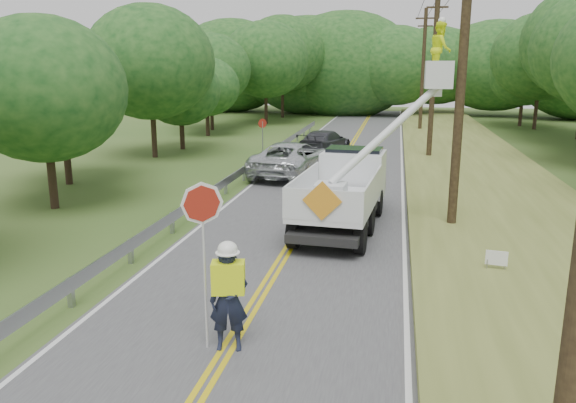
# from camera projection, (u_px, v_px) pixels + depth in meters

# --- Properties ---
(ground) EXTENTS (140.00, 140.00, 0.00)m
(ground) POSITION_uv_depth(u_px,v_px,m) (231.00, 343.00, 11.21)
(ground) COLOR #2F561C
(ground) RESTS_ON ground
(road) EXTENTS (7.20, 96.00, 0.03)m
(road) POSITION_uv_depth(u_px,v_px,m) (323.00, 193.00, 24.57)
(road) COLOR #454447
(road) RESTS_ON ground
(guardrail) EXTENTS (0.18, 48.00, 0.77)m
(guardrail) POSITION_uv_depth(u_px,v_px,m) (239.00, 174.00, 26.05)
(guardrail) COLOR #93959A
(guardrail) RESTS_ON ground
(utility_poles) EXTENTS (1.60, 43.30, 10.00)m
(utility_poles) POSITION_uv_depth(u_px,v_px,m) (443.00, 69.00, 25.30)
(utility_poles) COLOR black
(utility_poles) RESTS_ON ground
(tall_grass_verge) EXTENTS (7.00, 96.00, 0.30)m
(tall_grass_verge) POSITION_uv_depth(u_px,v_px,m) (493.00, 196.00, 23.23)
(tall_grass_verge) COLOR #5F682D
(tall_grass_verge) RESTS_ON ground
(treeline_left) EXTENTS (11.65, 57.63, 10.73)m
(treeline_left) POSITION_uv_depth(u_px,v_px,m) (215.00, 65.00, 41.85)
(treeline_left) COLOR #332319
(treeline_left) RESTS_ON ground
(treeline_horizon) EXTENTS (56.82, 15.08, 12.18)m
(treeline_horizon) POSITION_uv_depth(u_px,v_px,m) (368.00, 66.00, 63.69)
(treeline_horizon) COLOR #134118
(treeline_horizon) RESTS_ON ground
(flagger) EXTENTS (1.21, 0.63, 3.31)m
(flagger) POSITION_uv_depth(u_px,v_px,m) (228.00, 292.00, 10.70)
(flagger) COLOR #191E33
(flagger) RESTS_ON road
(bucket_truck) EXTENTS (4.79, 7.03, 6.73)m
(bucket_truck) POSITION_uv_depth(u_px,v_px,m) (353.00, 179.00, 19.66)
(bucket_truck) COLOR black
(bucket_truck) RESTS_ON road
(suv_silver) EXTENTS (3.72, 6.56, 1.73)m
(suv_silver) POSITION_uv_depth(u_px,v_px,m) (292.00, 159.00, 28.18)
(suv_silver) COLOR silver
(suv_silver) RESTS_ON road
(suv_darkgrey) EXTENTS (3.18, 5.49, 1.50)m
(suv_darkgrey) POSITION_uv_depth(u_px,v_px,m) (325.00, 142.00, 35.33)
(suv_darkgrey) COLOR #36383E
(suv_darkgrey) RESTS_ON road
(stop_sign_permanent) EXTENTS (0.42, 0.39, 2.55)m
(stop_sign_permanent) POSITION_uv_depth(u_px,v_px,m) (263.00, 134.00, 31.70)
(stop_sign_permanent) COLOR #93959A
(stop_sign_permanent) RESTS_ON ground
(yard_sign) EXTENTS (0.54, 0.12, 0.79)m
(yard_sign) POSITION_uv_depth(u_px,v_px,m) (496.00, 259.00, 14.40)
(yard_sign) COLOR white
(yard_sign) RESTS_ON ground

